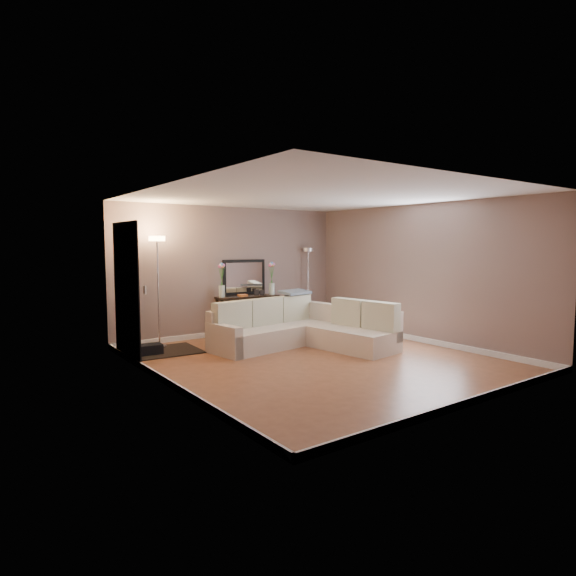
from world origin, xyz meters
TOP-DOWN VIEW (x-y plane):
  - floor at (0.00, 0.00)m, footprint 5.00×5.50m
  - ceiling at (0.00, 0.00)m, footprint 5.00×5.50m
  - wall_back at (0.00, 2.76)m, footprint 5.00×0.02m
  - wall_front at (0.00, -2.76)m, footprint 5.00×0.02m
  - wall_left at (-2.51, 0.00)m, footprint 0.02×5.50m
  - wall_right at (2.51, 0.00)m, footprint 0.02×5.50m
  - baseboard_back at (0.00, 2.73)m, footprint 5.00×0.03m
  - baseboard_front at (0.00, -2.73)m, footprint 5.00×0.03m
  - baseboard_left at (-2.48, 0.00)m, footprint 0.03×5.50m
  - baseboard_right at (2.48, 0.00)m, footprint 0.03×5.50m
  - doorway at (-2.48, 1.70)m, footprint 0.02×1.20m
  - switch_plate at (-2.48, 0.85)m, footprint 0.02×0.08m
  - sectional_sofa at (0.41, 0.97)m, footprint 2.74×2.43m
  - throw_blanket at (0.76, 1.63)m, footprint 0.67×0.47m
  - console_table at (0.13, 2.51)m, footprint 1.34×0.51m
  - leaning_mirror at (0.23, 2.67)m, footprint 0.92×0.16m
  - table_decor at (0.20, 2.47)m, footprint 0.55×0.16m
  - flower_vase_left at (-0.34, 2.57)m, footprint 0.16×0.13m
  - flower_vase_right at (0.76, 2.43)m, footprint 0.16×0.13m
  - floor_lamp_lit at (-1.71, 2.38)m, footprint 0.30×0.30m
  - floor_lamp_unlit at (1.82, 2.56)m, footprint 0.31×0.31m
  - charcoal_rug at (-1.83, 2.01)m, footprint 1.35×1.04m
  - black_bag at (-2.04, 1.91)m, footprint 0.38×0.28m

SIDE VIEW (x-z plane):
  - floor at x=0.00m, z-range -0.01..0.00m
  - charcoal_rug at x=-1.83m, z-range 0.00..0.02m
  - baseboard_back at x=0.00m, z-range 0.00..0.10m
  - baseboard_front at x=0.00m, z-range 0.00..0.10m
  - baseboard_left at x=-2.48m, z-range 0.00..0.10m
  - baseboard_right at x=2.48m, z-range 0.00..0.10m
  - black_bag at x=-2.04m, z-range -0.06..0.18m
  - sectional_sofa at x=0.41m, z-range -0.11..0.75m
  - console_table at x=0.13m, z-range 0.05..0.85m
  - table_decor at x=0.20m, z-range 0.77..0.90m
  - throw_blanket at x=0.76m, z-range 0.88..0.96m
  - flower_vase_left at x=-0.34m, z-range 0.75..1.44m
  - flower_vase_right at x=0.76m, z-range 0.75..1.44m
  - doorway at x=-2.48m, z-range 0.00..2.20m
  - leaning_mirror at x=0.23m, z-range 0.81..1.53m
  - switch_plate at x=-2.48m, z-range 1.14..1.26m
  - floor_lamp_unlit at x=1.82m, z-range 0.36..2.13m
  - wall_back at x=0.00m, z-range 0.00..2.60m
  - wall_front at x=0.00m, z-range 0.00..2.60m
  - wall_left at x=-2.51m, z-range 0.00..2.60m
  - wall_right at x=2.51m, z-range 0.00..2.60m
  - floor_lamp_lit at x=-1.71m, z-range 0.41..2.40m
  - ceiling at x=0.00m, z-range 2.60..2.61m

